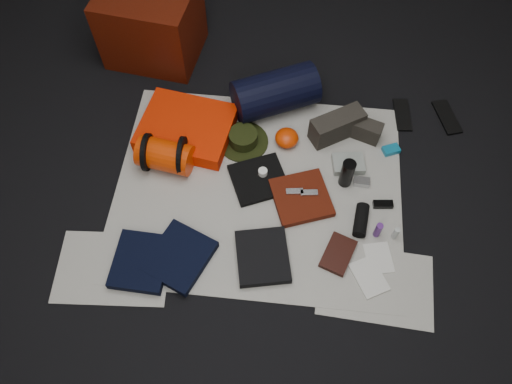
# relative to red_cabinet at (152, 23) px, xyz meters

# --- Properties ---
(floor) EXTENTS (4.50, 4.50, 0.02)m
(floor) POSITION_rel_red_cabinet_xyz_m (0.78, -1.00, -0.25)
(floor) COLOR black
(floor) RESTS_ON ground
(newspaper_mat) EXTENTS (1.60, 1.30, 0.01)m
(newspaper_mat) POSITION_rel_red_cabinet_xyz_m (0.78, -1.00, -0.23)
(newspaper_mat) COLOR beige
(newspaper_mat) RESTS_ON floor
(newspaper_sheet_front_left) EXTENTS (0.61, 0.44, 0.00)m
(newspaper_sheet_front_left) POSITION_rel_red_cabinet_xyz_m (0.08, -1.55, -0.23)
(newspaper_sheet_front_left) COLOR beige
(newspaper_sheet_front_left) RESTS_ON floor
(newspaper_sheet_front_right) EXTENTS (0.60, 0.43, 0.00)m
(newspaper_sheet_front_right) POSITION_rel_red_cabinet_xyz_m (1.43, -1.50, -0.23)
(newspaper_sheet_front_right) COLOR beige
(newspaper_sheet_front_right) RESTS_ON floor
(red_cabinet) EXTENTS (0.62, 0.54, 0.47)m
(red_cabinet) POSITION_rel_red_cabinet_xyz_m (0.00, 0.00, 0.00)
(red_cabinet) COLOR #491005
(red_cabinet) RESTS_ON floor
(sleeping_pad) EXTENTS (0.59, 0.51, 0.10)m
(sleeping_pad) POSITION_rel_red_cabinet_xyz_m (0.32, -0.66, -0.18)
(sleeping_pad) COLOR red
(sleeping_pad) RESTS_ON newspaper_mat
(stuff_sack) EXTENTS (0.33, 0.23, 0.18)m
(stuff_sack) POSITION_rel_red_cabinet_xyz_m (0.24, -0.89, -0.14)
(stuff_sack) COLOR red
(stuff_sack) RESTS_ON newspaper_mat
(sack_strap_left) EXTENTS (0.02, 0.22, 0.22)m
(sack_strap_left) POSITION_rel_red_cabinet_xyz_m (0.14, -0.89, -0.12)
(sack_strap_left) COLOR black
(sack_strap_left) RESTS_ON newspaper_mat
(sack_strap_right) EXTENTS (0.03, 0.22, 0.22)m
(sack_strap_right) POSITION_rel_red_cabinet_xyz_m (0.34, -0.89, -0.12)
(sack_strap_right) COLOR black
(sack_strap_right) RESTS_ON newspaper_mat
(navy_duffel) EXTENTS (0.56, 0.45, 0.26)m
(navy_duffel) POSITION_rel_red_cabinet_xyz_m (0.82, -0.40, -0.10)
(navy_duffel) COLOR black
(navy_duffel) RESTS_ON newspaper_mat
(boonie_brim) EXTENTS (0.36, 0.36, 0.01)m
(boonie_brim) POSITION_rel_red_cabinet_xyz_m (0.66, -0.69, -0.23)
(boonie_brim) COLOR black
(boonie_brim) RESTS_ON newspaper_mat
(boonie_crown) EXTENTS (0.17, 0.17, 0.08)m
(boonie_crown) POSITION_rel_red_cabinet_xyz_m (0.66, -0.69, -0.19)
(boonie_crown) COLOR black
(boonie_crown) RESTS_ON boonie_brim
(hiking_boot_left) EXTENTS (0.34, 0.27, 0.16)m
(hiking_boot_left) POSITION_rel_red_cabinet_xyz_m (1.21, -0.57, -0.15)
(hiking_boot_left) COLOR #2C2822
(hiking_boot_left) RESTS_ON newspaper_mat
(hiking_boot_right) EXTENTS (0.26, 0.17, 0.12)m
(hiking_boot_right) POSITION_rel_red_cabinet_xyz_m (1.35, -0.56, -0.17)
(hiking_boot_right) COLOR #2C2822
(hiking_boot_right) RESTS_ON newspaper_mat
(flip_flop_left) EXTENTS (0.11, 0.25, 0.01)m
(flip_flop_left) POSITION_rel_red_cabinet_xyz_m (1.61, -0.38, -0.23)
(flip_flop_left) COLOR black
(flip_flop_left) RESTS_ON floor
(flip_flop_right) EXTENTS (0.17, 0.28, 0.01)m
(flip_flop_right) POSITION_rel_red_cabinet_xyz_m (1.89, -0.37, -0.23)
(flip_flop_right) COLOR black
(flip_flop_right) RESTS_ON floor
(trousers_navy_a) EXTENTS (0.29, 0.33, 0.05)m
(trousers_navy_a) POSITION_rel_red_cabinet_xyz_m (0.23, -1.51, -0.21)
(trousers_navy_a) COLOR black
(trousers_navy_a) RESTS_ON newspaper_mat
(trousers_navy_b) EXTENTS (0.39, 0.41, 0.05)m
(trousers_navy_b) POSITION_rel_red_cabinet_xyz_m (0.42, -1.47, -0.21)
(trousers_navy_b) COLOR black
(trousers_navy_b) RESTS_ON newspaper_mat
(trousers_charcoal) EXTENTS (0.32, 0.35, 0.05)m
(trousers_charcoal) POSITION_rel_red_cabinet_xyz_m (0.85, -1.42, -0.21)
(trousers_charcoal) COLOR black
(trousers_charcoal) RESTS_ON newspaper_mat
(black_tshirt) EXTENTS (0.38, 0.37, 0.03)m
(black_tshirt) POSITION_rel_red_cabinet_xyz_m (0.78, -0.95, -0.22)
(black_tshirt) COLOR black
(black_tshirt) RESTS_ON newspaper_mat
(red_shirt) EXTENTS (0.39, 0.39, 0.04)m
(red_shirt) POSITION_rel_red_cabinet_xyz_m (1.03, -1.05, -0.21)
(red_shirt) COLOR #4F1508
(red_shirt) RESTS_ON newspaper_mat
(orange_stuff_sack) EXTENTS (0.16, 0.16, 0.09)m
(orange_stuff_sack) POSITION_rel_red_cabinet_xyz_m (0.92, -0.67, -0.18)
(orange_stuff_sack) COLOR red
(orange_stuff_sack) RESTS_ON newspaper_mat
(first_aid_pouch) EXTENTS (0.20, 0.16, 0.04)m
(first_aid_pouch) POSITION_rel_red_cabinet_xyz_m (1.28, -0.79, -0.21)
(first_aid_pouch) COLOR gray
(first_aid_pouch) RESTS_ON newspaper_mat
(water_bottle) EXTENTS (0.10, 0.10, 0.19)m
(water_bottle) POSITION_rel_red_cabinet_xyz_m (1.27, -0.91, -0.14)
(water_bottle) COLOR black
(water_bottle) RESTS_ON newspaper_mat
(speaker) EXTENTS (0.09, 0.19, 0.07)m
(speaker) POSITION_rel_red_cabinet_xyz_m (1.35, -1.16, -0.19)
(speaker) COLOR black
(speaker) RESTS_ON newspaper_mat
(compact_camera) EXTENTS (0.09, 0.06, 0.04)m
(compact_camera) POSITION_rel_red_cabinet_xyz_m (1.36, -0.91, -0.21)
(compact_camera) COLOR #B7B7BC
(compact_camera) RESTS_ON newspaper_mat
(cyan_case) EXTENTS (0.11, 0.09, 0.03)m
(cyan_case) POSITION_rel_red_cabinet_xyz_m (1.53, -0.66, -0.22)
(cyan_case) COLOR #0E668A
(cyan_case) RESTS_ON newspaper_mat
(toiletry_purple) EXTENTS (0.05, 0.05, 0.11)m
(toiletry_purple) POSITION_rel_red_cabinet_xyz_m (1.44, -1.22, -0.18)
(toiletry_purple) COLOR #512372
(toiletry_purple) RESTS_ON newspaper_mat
(toiletry_clear) EXTENTS (0.03, 0.03, 0.09)m
(toiletry_clear) POSITION_rel_red_cabinet_xyz_m (1.53, -1.22, -0.19)
(toiletry_clear) COLOR #A9AEAA
(toiletry_clear) RESTS_ON newspaper_mat
(paperback_book) EXTENTS (0.20, 0.25, 0.03)m
(paperback_book) POSITION_rel_red_cabinet_xyz_m (1.24, -1.36, -0.22)
(paperback_book) COLOR black
(paperback_book) RESTS_ON newspaper_mat
(map_booklet) EXTENTS (0.22, 0.24, 0.01)m
(map_booklet) POSITION_rel_red_cabinet_xyz_m (1.40, -1.46, -0.22)
(map_booklet) COLOR beige
(map_booklet) RESTS_ON newspaper_mat
(map_printout) EXTENTS (0.17, 0.20, 0.01)m
(map_printout) POSITION_rel_red_cabinet_xyz_m (1.45, -1.35, -0.23)
(map_printout) COLOR beige
(map_printout) RESTS_ON newspaper_mat
(sunglasses) EXTENTS (0.11, 0.05, 0.03)m
(sunglasses) POSITION_rel_red_cabinet_xyz_m (1.48, -1.04, -0.22)
(sunglasses) COLOR black
(sunglasses) RESTS_ON newspaper_mat
(key_cluster) EXTENTS (0.08, 0.08, 0.01)m
(key_cluster) POSITION_rel_red_cabinet_xyz_m (0.19, -1.52, -0.22)
(key_cluster) COLOR #B7B7BC
(key_cluster) RESTS_ON newspaper_mat
(tape_roll) EXTENTS (0.05, 0.05, 0.04)m
(tape_roll) POSITION_rel_red_cabinet_xyz_m (0.80, -0.92, -0.18)
(tape_roll) COLOR silver
(tape_roll) RESTS_ON black_tshirt
(energy_bar_a) EXTENTS (0.10, 0.05, 0.01)m
(energy_bar_a) POSITION_rel_red_cabinet_xyz_m (0.99, -1.03, -0.18)
(energy_bar_a) COLOR #B7B7BC
(energy_bar_a) RESTS_ON red_shirt
(energy_bar_b) EXTENTS (0.10, 0.05, 0.01)m
(energy_bar_b) POSITION_rel_red_cabinet_xyz_m (1.07, -1.03, -0.18)
(energy_bar_b) COLOR #B7B7BC
(energy_bar_b) RESTS_ON red_shirt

